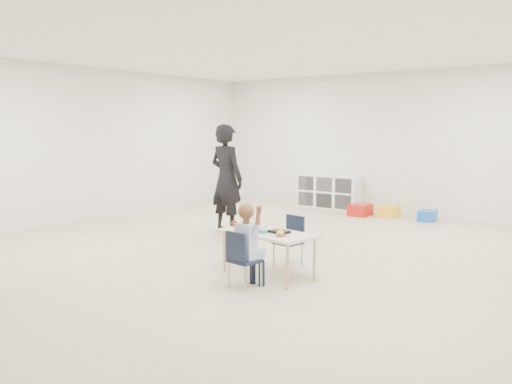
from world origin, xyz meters
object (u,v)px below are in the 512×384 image
Objects in this scene: table at (268,254)px; adult at (227,179)px; chair_near at (245,259)px; cubby_shelf at (329,192)px; child at (245,243)px.

adult is at bearing 148.70° from table.
adult is (-2.18, 2.26, 0.57)m from chair_near.
adult is at bearing -89.22° from cubby_shelf.
child is 3.16m from adult.
cubby_shelf is 0.80× the size of adult.
child is (0.00, 0.00, 0.18)m from chair_near.
child is at bearing -73.34° from table.
table is 1.23× the size of child.
cubby_shelf reaches higher than table.
table is at bearing 106.66° from chair_near.
table is 0.53m from chair_near.
child is 0.56× the size of adult.
chair_near is 3.19m from adult.
child reaches higher than cubby_shelf.
table is 0.57m from child.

